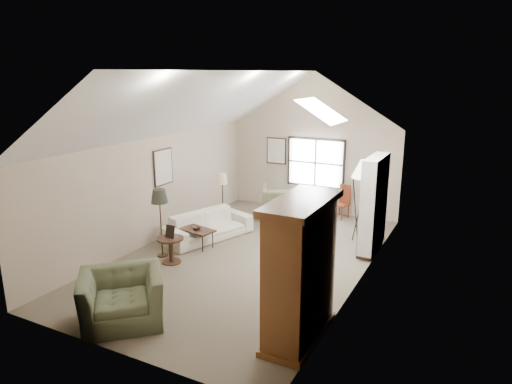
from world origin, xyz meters
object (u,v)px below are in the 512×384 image
at_px(coffee_table, 197,238).
at_px(armchair_far, 282,203).
at_px(armoire, 300,271).
at_px(sofa, 208,226).
at_px(side_chair, 341,202).
at_px(side_table, 171,250).
at_px(armchair_near, 122,298).

bearing_deg(coffee_table, armchair_far, 71.04).
relative_size(armchair_far, coffee_table, 1.25).
xyz_separation_m(armoire, sofa, (-3.61, 3.00, -0.77)).
relative_size(sofa, side_chair, 2.39).
distance_m(armoire, side_table, 3.86).
xyz_separation_m(armoire, side_table, (-3.51, 1.40, -0.82)).
xyz_separation_m(coffee_table, side_table, (0.04, -1.03, 0.07)).
bearing_deg(sofa, side_table, -156.96).
bearing_deg(side_table, sofa, 93.58).
bearing_deg(armoire, armchair_near, -161.79).
distance_m(armoire, sofa, 4.75).
height_order(armchair_far, side_table, armchair_far).
bearing_deg(armchair_near, side_chair, 34.90).
xyz_separation_m(armchair_far, side_table, (-0.90, -3.77, -0.20)).
bearing_deg(armoire, armchair_far, 116.72).
bearing_deg(armoire, side_chair, 101.15).
distance_m(armoire, side_chair, 6.25).
xyz_separation_m(sofa, coffee_table, (0.06, -0.57, -0.11)).
distance_m(sofa, armchair_far, 2.40).
distance_m(side_table, side_chair, 5.24).
bearing_deg(sofa, side_chair, -18.29).
bearing_deg(sofa, armchair_near, -147.91).
xyz_separation_m(armoire, side_chair, (-1.20, 6.10, -0.63)).
relative_size(sofa, side_table, 3.99).
bearing_deg(coffee_table, side_table, -87.83).
bearing_deg(side_chair, armchair_far, -126.66).
bearing_deg(sofa, coffee_table, -154.45).
distance_m(sofa, armchair_near, 3.99).
bearing_deg(side_chair, armoire, -59.16).
relative_size(sofa, armchair_far, 2.12).
distance_m(armchair_near, armchair_far, 6.07).
distance_m(sofa, side_table, 1.60).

